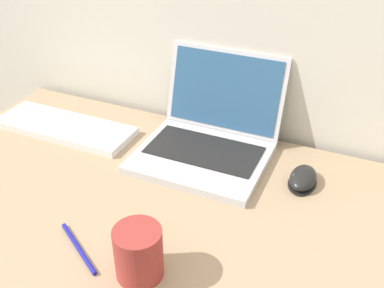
% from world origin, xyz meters
% --- Properties ---
extents(laptop, '(0.32, 0.33, 0.23)m').
position_xyz_m(laptop, '(-0.06, 0.62, 0.75)').
color(laptop, silver).
rests_on(laptop, desk).
extents(drink_cup, '(0.09, 0.09, 0.10)m').
position_xyz_m(drink_cup, '(-0.02, 0.18, 0.76)').
color(drink_cup, '#9E332D').
rests_on(drink_cup, desk).
extents(computer_mouse, '(0.07, 0.11, 0.04)m').
position_xyz_m(computer_mouse, '(0.20, 0.57, 0.72)').
color(computer_mouse, black).
rests_on(computer_mouse, desk).
extents(external_keyboard, '(0.40, 0.14, 0.02)m').
position_xyz_m(external_keyboard, '(-0.47, 0.55, 0.72)').
color(external_keyboard, silver).
rests_on(external_keyboard, desk).
extents(pen, '(0.14, 0.09, 0.01)m').
position_xyz_m(pen, '(-0.16, 0.18, 0.71)').
color(pen, '#191999').
rests_on(pen, desk).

